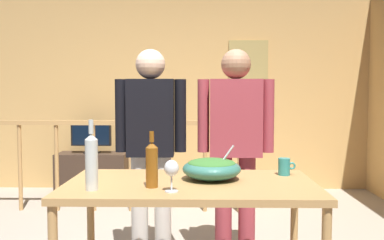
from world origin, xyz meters
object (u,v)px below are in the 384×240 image
object	(u,v)px
wine_glass	(171,170)
person_standing_right	(236,137)
stair_railing	(134,153)
wine_bottle_amber	(152,164)
serving_table	(191,194)
person_standing_left	(151,138)
framed_picture	(248,62)
salad_bowl	(212,168)
flat_screen_tv	(91,135)
wine_bottle_clear	(92,161)
tv_console	(92,173)
mug_teal	(284,167)

from	to	relation	value
wine_glass	person_standing_right	size ratio (longest dim) A/B	0.10
stair_railing	wine_bottle_amber	world-z (taller)	wine_bottle_amber
serving_table	person_standing_left	bearing A→B (deg)	112.46
framed_picture	person_standing_left	xyz separation A→B (m)	(-1.02, -2.55, -0.75)
salad_bowl	framed_picture	bearing A→B (deg)	80.15
salad_bowl	person_standing_left	world-z (taller)	person_standing_left
flat_screen_tv	wine_bottle_clear	xyz separation A→B (m)	(0.83, -3.23, 0.18)
salad_bowl	person_standing_right	bearing A→B (deg)	74.33
person_standing_right	framed_picture	bearing A→B (deg)	-96.74
salad_bowl	wine_glass	size ratio (longest dim) A/B	2.07
serving_table	wine_bottle_clear	xyz separation A→B (m)	(-0.53, -0.22, 0.23)
person_standing_left	person_standing_right	distance (m)	0.65
salad_bowl	wine_glass	bearing A→B (deg)	-123.87
framed_picture	salad_bowl	xyz separation A→B (m)	(-0.57, -3.26, -0.86)
flat_screen_tv	wine_glass	size ratio (longest dim) A/B	2.99
person_standing_left	tv_console	bearing A→B (deg)	-66.92
flat_screen_tv	serving_table	xyz separation A→B (m)	(1.36, -3.01, -0.05)
person_standing_left	person_standing_right	xyz separation A→B (m)	(0.65, -0.00, 0.01)
flat_screen_tv	wine_bottle_clear	world-z (taller)	wine_bottle_clear
stair_railing	wine_bottle_amber	xyz separation A→B (m)	(0.47, -2.35, 0.28)
serving_table	person_standing_right	distance (m)	0.89
tv_console	person_standing_left	world-z (taller)	person_standing_left
mug_teal	stair_railing	bearing A→B (deg)	122.83
salad_bowl	wine_bottle_clear	size ratio (longest dim) A/B	0.93
wine_glass	mug_teal	world-z (taller)	wine_glass
stair_railing	tv_console	bearing A→B (deg)	128.61
flat_screen_tv	person_standing_left	size ratio (longest dim) A/B	0.31
flat_screen_tv	wine_bottle_amber	distance (m)	3.36
wine_bottle_clear	person_standing_left	world-z (taller)	person_standing_left
flat_screen_tv	person_standing_right	world-z (taller)	person_standing_right
mug_teal	person_standing_right	xyz separation A→B (m)	(-0.27, 0.56, 0.13)
framed_picture	wine_bottle_clear	size ratio (longest dim) A/B	1.52
wine_bottle_amber	person_standing_left	world-z (taller)	person_standing_left
tv_console	mug_teal	world-z (taller)	mug_teal
wine_glass	person_standing_right	distance (m)	1.13
wine_glass	tv_console	bearing A→B (deg)	110.91
salad_bowl	mug_teal	size ratio (longest dim) A/B	3.21
flat_screen_tv	person_standing_right	bearing A→B (deg)	-52.93
wine_bottle_clear	person_standing_right	distance (m)	1.32
wine_bottle_amber	wine_bottle_clear	world-z (taller)	wine_bottle_clear
salad_bowl	wine_bottle_clear	distance (m)	0.72
mug_teal	serving_table	bearing A→B (deg)	-159.32
tv_console	wine_bottle_clear	xyz separation A→B (m)	(0.83, -3.26, 0.68)
salad_bowl	mug_teal	world-z (taller)	salad_bowl
stair_railing	mug_teal	size ratio (longest dim) A/B	30.47
serving_table	mug_teal	distance (m)	0.65
wine_bottle_clear	person_standing_left	distance (m)	1.03
serving_table	salad_bowl	bearing A→B (deg)	31.11
stair_railing	mug_teal	world-z (taller)	stair_railing
flat_screen_tv	serving_table	world-z (taller)	flat_screen_tv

